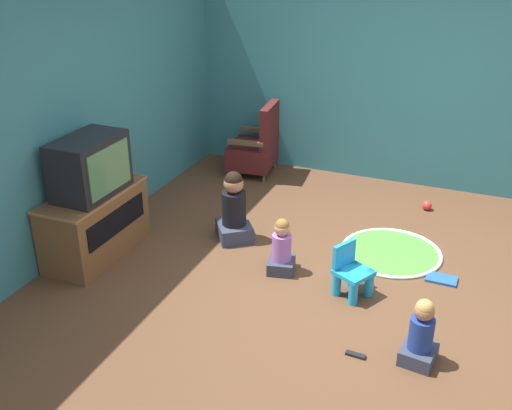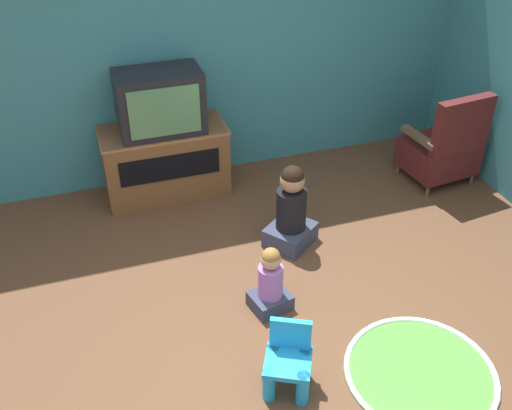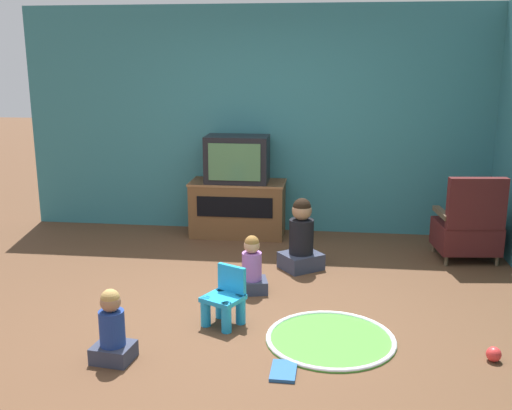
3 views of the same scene
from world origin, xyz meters
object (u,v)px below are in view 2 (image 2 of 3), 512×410
(television, at_px, (160,102))
(black_armchair, at_px, (443,148))
(tv_cabinet, at_px, (165,160))
(yellow_kid_chair, at_px, (288,364))
(child_watching_center, at_px, (270,283))
(child_watching_right, at_px, (291,211))

(television, xyz_separation_m, black_armchair, (2.47, -0.58, -0.56))
(television, height_order, black_armchair, television)
(tv_cabinet, relative_size, yellow_kid_chair, 2.42)
(yellow_kid_chair, bearing_deg, tv_cabinet, 123.24)
(tv_cabinet, relative_size, black_armchair, 1.22)
(yellow_kid_chair, distance_m, child_watching_center, 0.69)
(black_armchair, distance_m, child_watching_center, 2.37)
(child_watching_center, bearing_deg, tv_cabinet, 89.87)
(television, height_order, child_watching_center, television)
(tv_cabinet, height_order, child_watching_center, tv_cabinet)
(black_armchair, bearing_deg, child_watching_center, 21.82)
(television, bearing_deg, yellow_kid_chair, -83.65)
(yellow_kid_chair, xyz_separation_m, child_watching_center, (0.13, 0.68, 0.04))
(black_armchair, relative_size, child_watching_center, 1.72)
(television, relative_size, black_armchair, 0.79)
(tv_cabinet, distance_m, black_armchair, 2.55)
(tv_cabinet, relative_size, child_watching_center, 2.10)
(child_watching_center, bearing_deg, child_watching_right, 45.44)
(yellow_kid_chair, relative_size, child_watching_right, 0.63)
(yellow_kid_chair, height_order, child_watching_center, child_watching_center)
(black_armchair, height_order, child_watching_center, black_armchair)
(tv_cabinet, bearing_deg, yellow_kid_chair, -83.71)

